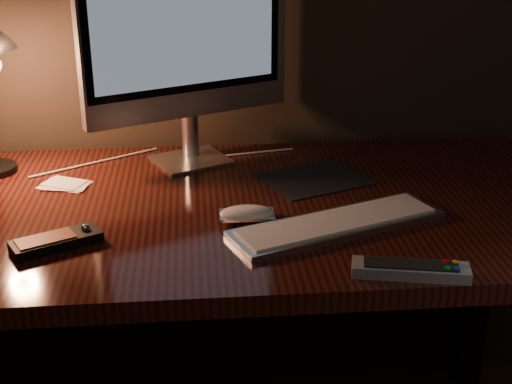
{
  "coord_description": "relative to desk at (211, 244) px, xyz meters",
  "views": [
    {
      "loc": [
        -0.03,
        0.5,
        1.34
      ],
      "look_at": [
        0.08,
        1.73,
        0.82
      ],
      "focal_mm": 50.0,
      "sensor_mm": 36.0,
      "label": 1
    }
  ],
  "objects": [
    {
      "name": "mousepad",
      "position": [
        0.24,
        0.05,
        0.13
      ],
      "size": [
        0.27,
        0.24,
        0.0
      ],
      "primitive_type": "cube",
      "rotation": [
        0.0,
        0.0,
        0.38
      ],
      "color": "black",
      "rests_on": "desk"
    },
    {
      "name": "papers",
      "position": [
        -0.32,
        0.06,
        0.13
      ],
      "size": [
        0.12,
        0.1,
        0.01
      ],
      "primitive_type": "cube",
      "rotation": [
        0.0,
        0.0,
        -0.35
      ],
      "color": "white",
      "rests_on": "desk"
    },
    {
      "name": "monitor",
      "position": [
        -0.04,
        0.18,
        0.44
      ],
      "size": [
        0.47,
        0.24,
        0.53
      ],
      "rotation": [
        0.0,
        0.0,
        0.43
      ],
      "color": "silver",
      "rests_on": "desk"
    },
    {
      "name": "tv_remote",
      "position": [
        0.32,
        -0.4,
        0.14
      ],
      "size": [
        0.2,
        0.09,
        0.03
      ],
      "rotation": [
        0.0,
        0.0,
        -0.21
      ],
      "color": "gray",
      "rests_on": "desk"
    },
    {
      "name": "media_remote",
      "position": [
        -0.29,
        -0.24,
        0.14
      ],
      "size": [
        0.17,
        0.13,
        0.03
      ],
      "rotation": [
        0.0,
        0.0,
        0.48
      ],
      "color": "black",
      "rests_on": "desk"
    },
    {
      "name": "keyboard",
      "position": [
        0.24,
        -0.21,
        0.14
      ],
      "size": [
        0.44,
        0.27,
        0.02
      ],
      "primitive_type": "cube",
      "rotation": [
        0.0,
        0.0,
        0.37
      ],
      "color": "silver",
      "rests_on": "desk"
    },
    {
      "name": "desk",
      "position": [
        0.0,
        0.0,
        0.0
      ],
      "size": [
        1.6,
        0.75,
        0.75
      ],
      "color": "#3B140D",
      "rests_on": "ground"
    },
    {
      "name": "mouse",
      "position": [
        0.07,
        -0.16,
        0.14
      ],
      "size": [
        0.11,
        0.06,
        0.02
      ],
      "primitive_type": "ellipsoid",
      "rotation": [
        0.0,
        0.0,
        -0.02
      ],
      "color": "white",
      "rests_on": "desk"
    },
    {
      "name": "cable",
      "position": [
        -0.1,
        0.19,
        0.13
      ],
      "size": [
        0.6,
        0.22,
        0.01
      ],
      "primitive_type": "cylinder",
      "rotation": [
        0.0,
        1.57,
        0.34
      ],
      "color": "white",
      "rests_on": "desk"
    }
  ]
}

